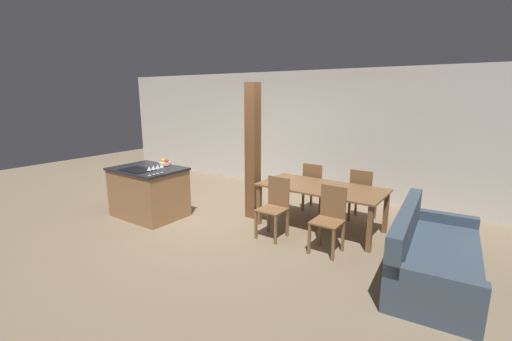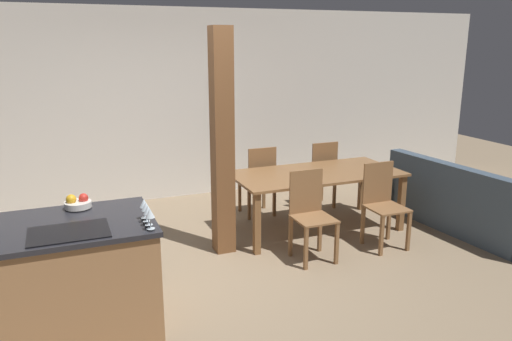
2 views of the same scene
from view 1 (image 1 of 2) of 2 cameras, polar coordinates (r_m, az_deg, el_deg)
name	(u,v)px [view 1 (image 1 of 2)]	position (r m, az deg, el deg)	size (l,w,h in m)	color
ground_plane	(222,220)	(6.17, -5.70, -8.27)	(16.00, 16.00, 0.00)	#847056
wall_back	(296,131)	(8.01, 6.61, 6.51)	(11.20, 0.08, 2.70)	silver
kitchen_island	(149,192)	(6.53, -17.41, -3.42)	(1.26, 0.92, 0.91)	#9E7047
fruit_bowl	(165,163)	(6.55, -14.97, 1.26)	(0.22, 0.22, 0.12)	silver
wine_glass_near	(149,169)	(5.74, -17.39, 0.30)	(0.07, 0.07, 0.16)	silver
wine_glass_middle	(153,168)	(5.79, -16.74, 0.45)	(0.07, 0.07, 0.16)	silver
wine_glass_far	(157,167)	(5.84, -16.10, 0.59)	(0.07, 0.07, 0.16)	silver
wine_glass_end	(162,166)	(5.89, -15.47, 0.73)	(0.07, 0.07, 0.16)	silver
dining_table	(321,191)	(5.71, 10.81, -3.43)	(2.01, 0.97, 0.72)	brown
dining_chair_near_left	(275,206)	(5.35, 3.11, -5.94)	(0.40, 0.40, 0.94)	brown
dining_chair_near_right	(329,218)	(4.96, 12.12, -7.73)	(0.40, 0.40, 0.94)	brown
dining_chair_far_left	(314,186)	(6.55, 9.71, -2.59)	(0.40, 0.40, 0.94)	brown
dining_chair_far_right	(362,194)	(6.24, 17.26, -3.77)	(0.40, 0.40, 0.94)	brown
couch	(432,257)	(4.77, 27.25, -12.70)	(1.07, 2.13, 0.83)	#3D4C5B
timber_post	(253,152)	(6.02, -0.53, 3.09)	(0.21, 0.21, 2.39)	brown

